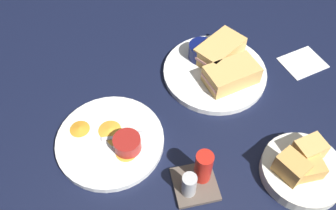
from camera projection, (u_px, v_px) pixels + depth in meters
ground_plane at (202, 98)px, 90.57cm from camera, size 110.00×110.00×3.00cm
plate_sandwich_main at (215, 72)px, 92.74cm from camera, size 26.91×26.91×1.60cm
sandwich_half_near at (231, 75)px, 87.97cm from camera, size 14.54×10.47×4.80cm
sandwich_half_far at (220, 50)px, 93.16cm from camera, size 15.03×13.55×4.80cm
ramekin_dark_sauce at (201, 51)px, 93.29cm from camera, size 6.68×6.68×4.24cm
spoon_by_dark_ramekin at (218, 64)px, 92.88cm from camera, size 7.64×8.38×0.80cm
plate_chips_companion at (110, 141)px, 80.10cm from camera, size 24.43×24.43×1.60cm
ramekin_light_gravy at (127, 143)px, 76.67cm from camera, size 6.08×6.08×3.37cm
spoon_by_gravy_ramekin at (132, 135)px, 79.58cm from camera, size 9.94×2.45×0.80cm
plantain_chip_scatter at (109, 136)px, 79.55cm from camera, size 15.67×14.38×0.60cm
bread_basket_rear at (302, 168)px, 74.02cm from camera, size 17.47×17.47×8.01cm
condiment_caddy at (197, 177)px, 71.91cm from camera, size 9.00×9.00×9.50cm
paper_napkin_folded at (303, 62)px, 95.76cm from camera, size 12.83×11.37×0.40cm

